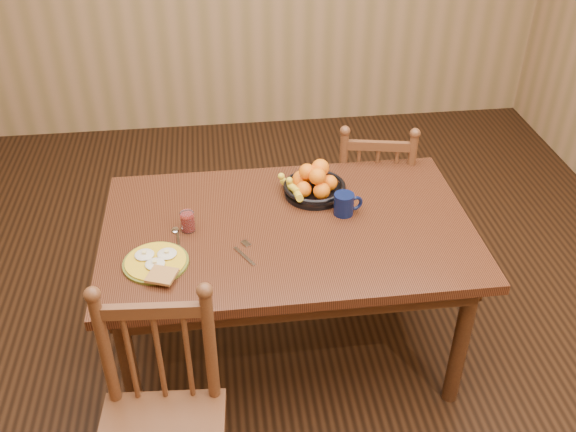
{
  "coord_description": "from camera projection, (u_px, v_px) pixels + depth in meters",
  "views": [
    {
      "loc": [
        -0.28,
        -2.24,
        2.38
      ],
      "look_at": [
        0.0,
        0.0,
        0.8
      ],
      "focal_mm": 40.0,
      "sensor_mm": 36.0,
      "label": 1
    }
  ],
  "objects": [
    {
      "name": "fruit_bowl",
      "position": [
        313.0,
        184.0,
        2.96
      ],
      "size": [
        0.32,
        0.29,
        0.17
      ],
      "color": "black",
      "rests_on": "dining_table"
    },
    {
      "name": "room",
      "position": [
        288.0,
        98.0,
        2.44
      ],
      "size": [
        4.52,
        5.02,
        2.72
      ],
      "color": "black",
      "rests_on": "ground"
    },
    {
      "name": "dining_table",
      "position": [
        288.0,
        241.0,
        2.83
      ],
      "size": [
        1.6,
        1.0,
        0.75
      ],
      "color": "black",
      "rests_on": "ground"
    },
    {
      "name": "chair_far",
      "position": [
        372.0,
        197.0,
        3.52
      ],
      "size": [
        0.49,
        0.47,
        0.92
      ],
      "rotation": [
        0.0,
        0.0,
        2.94
      ],
      "color": "#492A15",
      "rests_on": "ground"
    },
    {
      "name": "coffee_mug",
      "position": [
        345.0,
        204.0,
        2.83
      ],
      "size": [
        0.13,
        0.09,
        0.1
      ],
      "color": "#091032",
      "rests_on": "dining_table"
    },
    {
      "name": "chair_near",
      "position": [
        161.0,
        429.0,
        2.25
      ],
      "size": [
        0.47,
        0.46,
        0.98
      ],
      "rotation": [
        0.0,
        0.0,
        -0.07
      ],
      "color": "#492A15",
      "rests_on": "ground"
    },
    {
      "name": "fork",
      "position": [
        245.0,
        252.0,
        2.63
      ],
      "size": [
        0.08,
        0.18,
        0.0
      ],
      "rotation": [
        0.0,
        0.0,
        0.51
      ],
      "color": "silver",
      "rests_on": "dining_table"
    },
    {
      "name": "breakfast_plate",
      "position": [
        156.0,
        262.0,
        2.56
      ],
      "size": [
        0.26,
        0.3,
        0.04
      ],
      "color": "#59601E",
      "rests_on": "dining_table"
    },
    {
      "name": "spoon",
      "position": [
        176.0,
        233.0,
        2.73
      ],
      "size": [
        0.04,
        0.16,
        0.01
      ],
      "rotation": [
        0.0,
        0.0,
        0.1
      ],
      "color": "silver",
      "rests_on": "dining_table"
    },
    {
      "name": "juice_glass",
      "position": [
        188.0,
        222.0,
        2.73
      ],
      "size": [
        0.06,
        0.06,
        0.09
      ],
      "color": "silver",
      "rests_on": "dining_table"
    }
  ]
}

